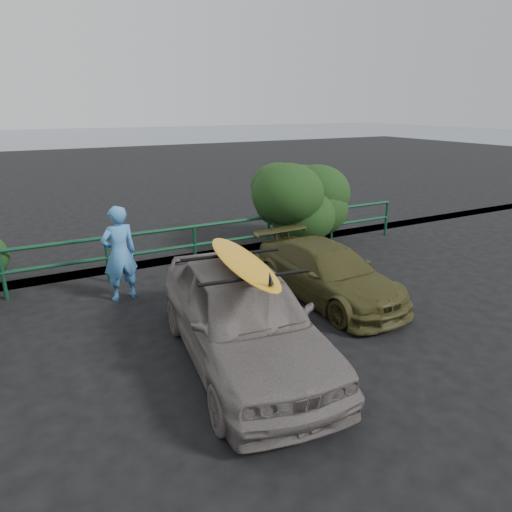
{
  "coord_description": "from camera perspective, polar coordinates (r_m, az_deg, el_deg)",
  "views": [
    {
      "loc": [
        -2.58,
        -4.72,
        3.67
      ],
      "look_at": [
        1.07,
        2.07,
        1.12
      ],
      "focal_mm": 32.0,
      "sensor_mm": 36.0,
      "label": 1
    }
  ],
  "objects": [
    {
      "name": "olive_vehicle",
      "position": [
        9.12,
        8.91,
        -2.02
      ],
      "size": [
        1.63,
        3.75,
        1.07
      ],
      "primitive_type": "imported",
      "rotation": [
        0.0,
        0.0,
        0.03
      ],
      "color": "#45411E",
      "rests_on": "ground"
    },
    {
      "name": "guardrail",
      "position": [
        10.53,
        -12.75,
        0.43
      ],
      "size": [
        14.0,
        0.08,
        1.04
      ],
      "primitive_type": null,
      "color": "#123F27",
      "rests_on": "ground"
    },
    {
      "name": "ground",
      "position": [
        6.51,
        0.37,
        -16.03
      ],
      "size": [
        80.0,
        80.0,
        0.0
      ],
      "primitive_type": "plane",
      "color": "black"
    },
    {
      "name": "shrub_right",
      "position": [
        12.99,
        8.21,
        6.48
      ],
      "size": [
        3.2,
        2.4,
        2.11
      ],
      "primitive_type": null,
      "color": "#1B3B15",
      "rests_on": "ground"
    },
    {
      "name": "ocean",
      "position": [
        64.87,
        -26.66,
        13.18
      ],
      "size": [
        200.0,
        200.0,
        0.0
      ],
      "primitive_type": "plane",
      "color": "slate",
      "rests_on": "ground"
    },
    {
      "name": "sedan",
      "position": [
        6.74,
        -1.69,
        -7.4
      ],
      "size": [
        2.31,
        4.58,
        1.5
      ],
      "primitive_type": "imported",
      "rotation": [
        0.0,
        0.0,
        -0.13
      ],
      "color": "slate",
      "rests_on": "ground"
    },
    {
      "name": "man",
      "position": [
        9.22,
        -16.69,
        0.3
      ],
      "size": [
        0.75,
        0.55,
        1.89
      ],
      "primitive_type": "imported",
      "rotation": [
        0.0,
        0.0,
        3.29
      ],
      "color": "#468CD3",
      "rests_on": "ground"
    },
    {
      "name": "surfboard",
      "position": [
        6.42,
        -1.76,
        -0.65
      ],
      "size": [
        0.84,
        2.57,
        0.07
      ],
      "primitive_type": "ellipsoid",
      "rotation": [
        0.0,
        0.0,
        -0.13
      ],
      "color": "#F7AA1A",
      "rests_on": "roof_rack"
    },
    {
      "name": "roof_rack",
      "position": [
        6.44,
        -1.75,
        -1.18
      ],
      "size": [
        1.68,
        1.27,
        0.05
      ],
      "primitive_type": null,
      "rotation": [
        0.0,
        0.0,
        -0.13
      ],
      "color": "black",
      "rests_on": "sedan"
    }
  ]
}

